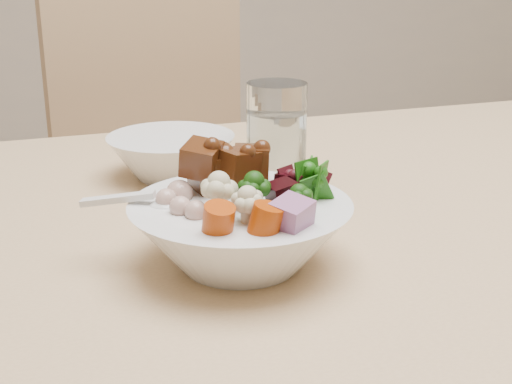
% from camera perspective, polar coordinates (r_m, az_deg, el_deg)
% --- Properties ---
extents(dining_table, '(1.54, 0.95, 0.69)m').
position_cam_1_polar(dining_table, '(0.88, 14.69, -4.49)').
color(dining_table, tan).
rests_on(dining_table, ground).
extents(chair_far, '(0.51, 0.51, 0.89)m').
position_cam_1_polar(chair_far, '(1.41, -6.43, -0.21)').
color(chair_far, tan).
rests_on(chair_far, ground).
extents(food_bowl, '(0.20, 0.20, 0.11)m').
position_cam_1_polar(food_bowl, '(0.63, -1.14, -2.95)').
color(food_bowl, silver).
rests_on(food_bowl, dining_table).
extents(soup_spoon, '(0.10, 0.05, 0.02)m').
position_cam_1_polar(soup_spoon, '(0.63, -8.06, -0.95)').
color(soup_spoon, silver).
rests_on(soup_spoon, food_bowl).
extents(water_glass, '(0.07, 0.07, 0.12)m').
position_cam_1_polar(water_glass, '(0.84, 1.64, 4.32)').
color(water_glass, white).
rests_on(water_glass, dining_table).
extents(side_bowl, '(0.16, 0.16, 0.05)m').
position_cam_1_polar(side_bowl, '(0.88, -6.78, 2.85)').
color(side_bowl, silver).
rests_on(side_bowl, dining_table).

